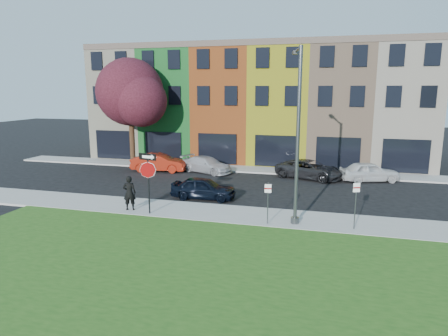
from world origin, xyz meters
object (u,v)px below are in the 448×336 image
(sedan_near, at_px, (203,188))
(street_lamp, at_px, (297,137))
(stop_sign, at_px, (148,171))
(man, at_px, (129,193))

(sedan_near, relative_size, street_lamp, 0.47)
(stop_sign, distance_m, sedan_near, 4.57)
(street_lamp, bearing_deg, sedan_near, 138.63)
(man, distance_m, street_lamp, 9.39)
(man, bearing_deg, street_lamp, 166.86)
(man, bearing_deg, stop_sign, 151.06)
(stop_sign, relative_size, street_lamp, 0.38)
(sedan_near, bearing_deg, stop_sign, 154.58)
(man, xyz_separation_m, street_lamp, (8.80, 0.27, 3.28))
(stop_sign, height_order, street_lamp, street_lamp)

